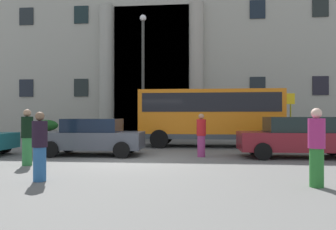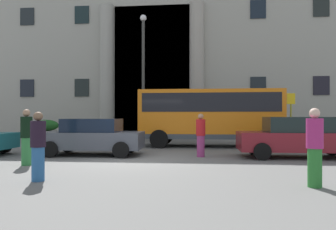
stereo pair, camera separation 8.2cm
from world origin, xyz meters
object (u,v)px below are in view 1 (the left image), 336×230
(orange_minibus, at_px, (210,113))
(pedestrian_woman_dark_dress, at_px, (27,137))
(hedge_planter_entrance_left, at_px, (100,129))
(lamppost_plaza_centre, at_px, (143,68))
(parked_estate_mid, at_px, (93,137))
(bus_stop_sign, at_px, (291,113))
(hedge_planter_east, at_px, (300,129))
(pedestrian_woman_with_bag, at_px, (40,146))
(parked_sedan_far, at_px, (299,137))
(pedestrian_man_red_shirt, at_px, (317,147))
(hedge_planter_far_east, at_px, (46,129))
(pedestrian_child_trailing, at_px, (201,135))

(orange_minibus, xyz_separation_m, pedestrian_woman_dark_dress, (-6.01, -6.98, -0.81))
(hedge_planter_entrance_left, distance_m, lamppost_plaza_centre, 5.44)
(pedestrian_woman_dark_dress, bearing_deg, lamppost_plaza_centre, 10.35)
(lamppost_plaza_centre, bearing_deg, parked_estate_mid, -95.97)
(bus_stop_sign, distance_m, hedge_planter_east, 3.45)
(hedge_planter_entrance_left, xyz_separation_m, pedestrian_woman_with_bag, (2.98, -14.28, 0.18))
(parked_sedan_far, relative_size, pedestrian_man_red_shirt, 2.59)
(pedestrian_woman_with_bag, distance_m, lamppost_plaza_centre, 13.05)
(pedestrian_woman_dark_dress, bearing_deg, hedge_planter_far_east, 45.11)
(parked_estate_mid, height_order, pedestrian_child_trailing, pedestrian_child_trailing)
(bus_stop_sign, distance_m, hedge_planter_far_east, 16.38)
(bus_stop_sign, distance_m, parked_sedan_far, 6.09)
(hedge_planter_east, bearing_deg, bus_stop_sign, -114.91)
(parked_estate_mid, bearing_deg, pedestrian_child_trailing, -3.39)
(parked_estate_mid, bearing_deg, lamppost_plaza_centre, 82.51)
(parked_sedan_far, height_order, pedestrian_man_red_shirt, pedestrian_man_red_shirt)
(hedge_planter_far_east, xyz_separation_m, parked_sedan_far, (14.65, -9.48, 0.15))
(bus_stop_sign, distance_m, parked_estate_mid, 11.04)
(orange_minibus, height_order, hedge_planter_far_east, orange_minibus)
(bus_stop_sign, height_order, pedestrian_man_red_shirt, bus_stop_sign)
(hedge_planter_far_east, relative_size, pedestrian_woman_dark_dress, 1.08)
(parked_sedan_far, relative_size, pedestrian_woman_with_bag, 2.70)
(pedestrian_man_red_shirt, relative_size, pedestrian_woman_with_bag, 1.04)
(pedestrian_woman_dark_dress, distance_m, pedestrian_child_trailing, 6.15)
(parked_estate_mid, height_order, pedestrian_man_red_shirt, pedestrian_man_red_shirt)
(orange_minibus, height_order, hedge_planter_entrance_left, orange_minibus)
(orange_minibus, distance_m, pedestrian_woman_dark_dress, 9.25)
(pedestrian_woman_with_bag, relative_size, pedestrian_child_trailing, 1.01)
(parked_sedan_far, bearing_deg, pedestrian_woman_with_bag, -146.51)
(hedge_planter_east, xyz_separation_m, parked_sedan_far, (-2.68, -8.87, 0.04))
(hedge_planter_east, bearing_deg, pedestrian_woman_dark_dress, -135.48)
(hedge_planter_far_east, xyz_separation_m, parked_estate_mid, (6.63, -9.46, 0.12))
(pedestrian_man_red_shirt, bearing_deg, pedestrian_child_trailing, 161.30)
(hedge_planter_far_east, distance_m, hedge_planter_entrance_left, 4.09)
(hedge_planter_far_east, distance_m, lamppost_plaza_centre, 8.66)
(orange_minibus, distance_m, bus_stop_sign, 4.82)
(pedestrian_woman_dark_dress, height_order, lamppost_plaza_centre, lamppost_plaza_centre)
(pedestrian_child_trailing, distance_m, lamppost_plaza_centre, 9.07)
(lamppost_plaza_centre, bearing_deg, hedge_planter_far_east, 163.83)
(pedestrian_woman_with_bag, bearing_deg, bus_stop_sign, 28.93)
(orange_minibus, relative_size, hedge_planter_far_east, 3.70)
(parked_sedan_far, distance_m, lamppost_plaza_centre, 11.00)
(hedge_planter_entrance_left, bearing_deg, orange_minibus, -33.90)
(pedestrian_man_red_shirt, bearing_deg, parked_estate_mid, -172.30)
(hedge_planter_far_east, xyz_separation_m, hedge_planter_east, (17.33, -0.61, 0.11))
(orange_minibus, distance_m, hedge_planter_east, 7.60)
(hedge_planter_far_east, distance_m, pedestrian_man_red_shirt, 19.92)
(bus_stop_sign, height_order, pedestrian_woman_with_bag, bus_stop_sign)
(pedestrian_woman_with_bag, bearing_deg, parked_sedan_far, 11.97)
(pedestrian_child_trailing, bearing_deg, bus_stop_sign, 58.20)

